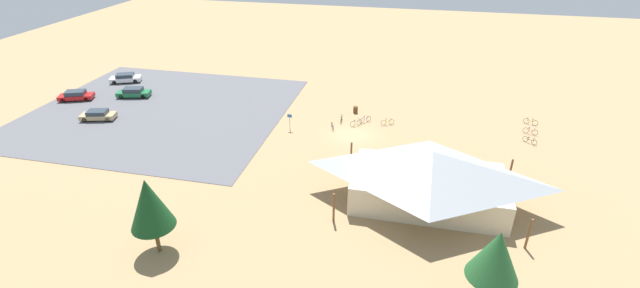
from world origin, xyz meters
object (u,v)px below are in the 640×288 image
(bicycle_green_edge_south, at_px, (341,119))
(car_red_end_stall, at_px, (76,95))
(lot_sign, at_px, (290,119))
(bicycle_blue_by_bin, at_px, (365,119))
(car_tan_by_curb, at_px, (98,115))
(car_green_front_row, at_px, (134,92))
(bike_pavilion, at_px, (429,175))
(bicycle_orange_yard_front, at_px, (531,122))
(bicycle_yellow_mid_cluster, at_px, (388,122))
(car_white_inner_stall, at_px, (125,78))
(bicycle_purple_trailside, at_px, (332,126))
(bicycle_red_yard_right, at_px, (530,131))
(pine_far_east, at_px, (149,203))
(bicycle_white_back_row, at_px, (356,123))
(pine_west, at_px, (496,255))
(trash_bin, at_px, (356,110))
(visitor_crossing_yard, at_px, (501,174))
(bicycle_black_edge_north, at_px, (530,141))

(bicycle_green_edge_south, bearing_deg, car_red_end_stall, 1.70)
(lot_sign, xyz_separation_m, bicycle_blue_by_bin, (-8.89, -4.26, -1.02))
(car_tan_by_curb, height_order, car_green_front_row, car_green_front_row)
(bike_pavilion, relative_size, bicycle_orange_yard_front, 9.87)
(lot_sign, bearing_deg, car_green_front_row, -12.08)
(bicycle_blue_by_bin, bearing_deg, bicycle_yellow_mid_cluster, 176.98)
(bike_pavilion, bearing_deg, car_white_inner_stall, -25.70)
(bicycle_purple_trailside, relative_size, car_white_inner_stall, 0.34)
(bicycle_red_yard_right, distance_m, car_green_front_row, 54.41)
(car_white_inner_stall, xyz_separation_m, car_green_front_row, (-4.90, 5.27, -0.00))
(pine_far_east, bearing_deg, car_white_inner_stall, -52.62)
(lot_sign, relative_size, car_white_inner_stall, 0.44)
(bicycle_red_yard_right, distance_m, bicycle_white_back_row, 21.31)
(pine_west, bearing_deg, trash_bin, -66.26)
(bike_pavilion, height_order, bicycle_orange_yard_front, bike_pavilion)
(bicycle_red_yard_right, relative_size, bicycle_green_edge_south, 1.03)
(lot_sign, distance_m, bicycle_purple_trailside, 5.41)
(lot_sign, height_order, bicycle_white_back_row, lot_sign)
(car_white_inner_stall, relative_size, car_green_front_row, 1.01)
(bicycle_blue_by_bin, bearing_deg, bicycle_red_yard_right, -177.00)
(pine_far_east, bearing_deg, bike_pavilion, -150.97)
(bicycle_orange_yard_front, distance_m, visitor_crossing_yard, 16.07)
(car_white_inner_stall, xyz_separation_m, car_red_end_stall, (2.54, 8.11, -0.01))
(bike_pavilion, height_order, bicycle_green_edge_south, bike_pavilion)
(bicycle_red_yard_right, distance_m, visitor_crossing_yard, 13.14)
(visitor_crossing_yard, bearing_deg, car_green_front_row, -13.90)
(car_white_inner_stall, distance_m, car_green_front_row, 7.20)
(pine_far_east, bearing_deg, pine_west, 179.29)
(pine_west, distance_m, car_green_front_row, 54.74)
(trash_bin, xyz_separation_m, car_tan_by_curb, (32.45, 9.62, 0.25))
(bicycle_yellow_mid_cluster, relative_size, car_red_end_stall, 0.33)
(lot_sign, relative_size, car_red_end_stall, 0.44)
(bicycle_red_yard_right, bearing_deg, car_white_inner_stall, -5.18)
(bike_pavilion, bearing_deg, bicycle_white_back_row, -59.12)
(trash_bin, height_order, bicycle_red_yard_right, trash_bin)
(pine_west, distance_m, bicycle_yellow_mid_cluster, 29.66)
(bicycle_black_edge_north, bearing_deg, trash_bin, -11.22)
(pine_west, bearing_deg, bicycle_orange_yard_front, -105.46)
(bicycle_blue_by_bin, bearing_deg, pine_far_east, 64.89)
(pine_far_east, xyz_separation_m, car_red_end_stall, (28.67, -26.09, -3.93))
(car_tan_by_curb, relative_size, visitor_crossing_yard, 2.73)
(visitor_crossing_yard, bearing_deg, bicycle_red_yard_right, -112.90)
(bicycle_yellow_mid_cluster, distance_m, car_tan_by_curb, 37.62)
(car_red_end_stall, bearing_deg, pine_far_east, 137.70)
(car_green_front_row, bearing_deg, bicycle_green_edge_south, 176.88)
(bicycle_orange_yard_front, distance_m, car_tan_by_curb, 55.93)
(bike_pavilion, xyz_separation_m, bicycle_purple_trailside, (11.63, -13.34, -2.63))
(lot_sign, distance_m, car_white_inner_stall, 32.10)
(bicycle_black_edge_north, distance_m, car_red_end_stall, 61.31)
(car_red_end_stall, bearing_deg, car_green_front_row, -159.07)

